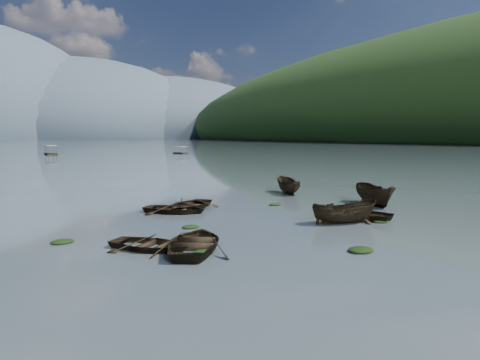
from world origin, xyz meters
TOP-DOWN VIEW (x-y plane):
  - ground_plane at (0.00, 0.00)m, footprint 2400.00×2400.00m
  - haze_mtn_c at (140.00, 900.00)m, footprint 520.00×520.00m
  - haze_mtn_d at (320.00, 900.00)m, footprint 520.00×520.00m
  - rowboat_0 at (-9.32, 4.11)m, footprint 4.63×4.81m
  - rowboat_1 at (-7.52, 3.03)m, footprint 5.62×6.03m
  - rowboat_2 at (2.50, 3.97)m, footprint 4.37×2.66m
  - rowboat_3 at (4.30, 5.01)m, footprint 5.07×5.70m
  - rowboat_5 at (9.23, 7.80)m, footprint 3.48×5.20m
  - rowboat_6 at (-4.89, 12.34)m, footprint 5.21×5.20m
  - rowboat_7 at (-3.47, 13.24)m, footprint 5.67×5.42m
  - rowboat_8 at (7.51, 16.38)m, footprint 2.98×4.57m
  - weed_clump_0 at (-7.50, 2.18)m, footprint 1.00×0.82m
  - weed_clump_1 at (-5.88, 7.36)m, footprint 1.01×0.81m
  - weed_clump_2 at (-1.25, -1.05)m, footprint 1.24×0.99m
  - weed_clump_3 at (7.04, 8.04)m, footprint 0.83×0.70m
  - weed_clump_4 at (4.68, 3.13)m, footprint 1.13×0.90m
  - weed_clump_5 at (-12.64, 7.31)m, footprint 1.10×0.89m
  - weed_clump_6 at (2.56, 5.64)m, footprint 0.85×0.71m
  - weed_clump_7 at (2.76, 11.54)m, footprint 0.99×0.79m
  - pontoon_centre at (-1.49, 116.10)m, footprint 2.90×6.48m
  - pontoon_right at (32.78, 104.47)m, footprint 3.06×5.44m

SIDE VIEW (x-z plane):
  - ground_plane at x=0.00m, z-range 0.00..0.00m
  - haze_mtn_c at x=140.00m, z-range -130.00..130.00m
  - haze_mtn_d at x=320.00m, z-range -110.00..110.00m
  - rowboat_0 at x=-9.32m, z-range -0.41..0.41m
  - rowboat_1 at x=-7.52m, z-range -0.51..0.51m
  - rowboat_2 at x=2.50m, z-range -0.79..0.79m
  - rowboat_3 at x=4.30m, z-range -0.49..0.49m
  - rowboat_5 at x=9.23m, z-range -0.94..0.94m
  - rowboat_6 at x=-4.89m, z-range -0.44..0.44m
  - rowboat_7 at x=-3.47m, z-range -0.48..0.48m
  - rowboat_8 at x=7.51m, z-range -0.83..0.83m
  - weed_clump_0 at x=-7.50m, z-range -0.11..0.11m
  - weed_clump_1 at x=-5.88m, z-range -0.11..0.11m
  - weed_clump_2 at x=-1.25m, z-range -0.13..0.13m
  - weed_clump_3 at x=7.04m, z-range -0.09..0.09m
  - weed_clump_4 at x=4.68m, z-range -0.12..0.12m
  - weed_clump_5 at x=-12.64m, z-range -0.12..0.12m
  - weed_clump_6 at x=2.56m, z-range -0.09..0.09m
  - weed_clump_7 at x=2.76m, z-range -0.11..0.11m
  - pontoon_centre at x=-1.49m, z-range -1.22..1.22m
  - pontoon_right at x=32.78m, z-range -0.98..0.98m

